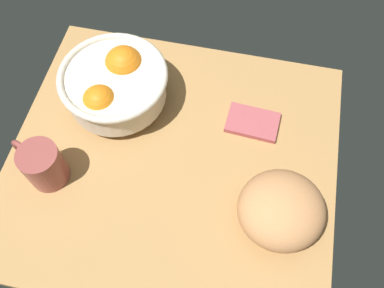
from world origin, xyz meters
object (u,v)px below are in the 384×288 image
bread_loaf (281,210)px  mug (42,164)px  napkin_folded (253,122)px  fruit_bowl (115,83)px

bread_loaf → mug: (47.25, 0.38, -0.23)cm
napkin_folded → mug: (39.51, 20.87, 4.17)cm
bread_loaf → mug: size_ratio=1.37×
bread_loaf → mug: bread_loaf is taller
fruit_bowl → bread_loaf: 43.46cm
bread_loaf → mug: bearing=0.5°
fruit_bowl → bread_loaf: (-38.37, 20.37, -1.43)cm
fruit_bowl → mug: size_ratio=1.94×
mug → fruit_bowl: bearing=-113.2°
fruit_bowl → mug: bearing=66.8°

